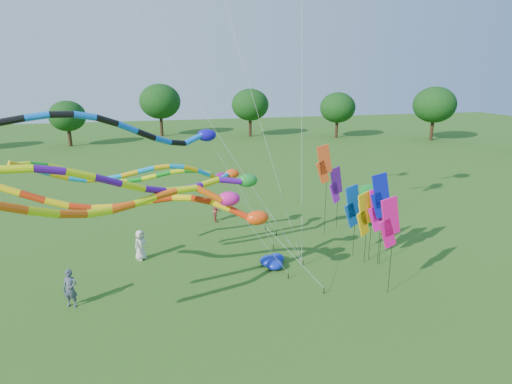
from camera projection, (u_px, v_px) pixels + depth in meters
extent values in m
plane|color=#275817|center=(279.00, 313.00, 18.70)|extent=(160.00, 160.00, 0.00)
cylinder|color=#382314|center=(431.00, 131.00, 64.56)|extent=(0.50, 0.50, 3.01)
ellipsoid|color=#103B10|center=(434.00, 105.00, 63.49)|extent=(6.35, 6.35, 5.40)
cylinder|color=#382314|center=(337.00, 127.00, 70.36)|extent=(0.50, 0.50, 2.73)
ellipsoid|color=#103B10|center=(338.00, 105.00, 69.39)|extent=(5.77, 5.77, 4.91)
cylinder|color=#382314|center=(250.00, 127.00, 68.57)|extent=(0.50, 0.50, 3.25)
ellipsoid|color=#103B10|center=(250.00, 100.00, 67.42)|extent=(6.86, 6.86, 5.84)
cylinder|color=#382314|center=(161.00, 124.00, 70.87)|extent=(0.50, 0.50, 3.52)
ellipsoid|color=#103B10|center=(159.00, 96.00, 69.62)|extent=(7.43, 7.43, 6.31)
cylinder|color=#382314|center=(67.00, 135.00, 62.39)|extent=(0.50, 0.50, 2.64)
ellipsoid|color=#103B10|center=(64.00, 111.00, 61.45)|extent=(5.58, 5.58, 4.74)
cylinder|color=black|center=(324.00, 291.00, 20.26)|extent=(0.05, 0.05, 0.30)
cylinder|color=silver|center=(292.00, 254.00, 19.56)|extent=(0.02, 0.02, 4.85)
ellipsoid|color=#F8430D|center=(257.00, 218.00, 18.90)|extent=(1.02, 0.66, 0.66)
cylinder|color=red|center=(240.00, 213.00, 18.86)|extent=(0.30, 0.30, 0.95)
cylinder|color=yellow|center=(220.00, 205.00, 18.85)|extent=(0.30, 0.30, 0.91)
cylinder|color=red|center=(201.00, 200.00, 18.84)|extent=(0.30, 0.30, 0.87)
cylinder|color=yellow|center=(182.00, 198.00, 18.81)|extent=(0.30, 0.30, 0.84)
cylinder|color=red|center=(163.00, 199.00, 18.76)|extent=(0.30, 0.30, 0.85)
cylinder|color=yellow|center=(143.00, 202.00, 18.66)|extent=(0.30, 0.30, 0.85)
cylinder|color=red|center=(123.00, 206.00, 18.50)|extent=(0.30, 0.30, 0.86)
cylinder|color=yellow|center=(102.00, 208.00, 18.26)|extent=(0.30, 0.30, 0.86)
cylinder|color=red|center=(80.00, 207.00, 17.96)|extent=(0.30, 0.30, 0.89)
cylinder|color=yellow|center=(57.00, 203.00, 17.62)|extent=(0.30, 0.30, 0.92)
cylinder|color=red|center=(33.00, 197.00, 17.27)|extent=(0.30, 0.30, 0.94)
cylinder|color=yellow|center=(8.00, 190.00, 16.96)|extent=(0.30, 0.30, 0.92)
cylinder|color=black|center=(288.00, 276.00, 21.73)|extent=(0.05, 0.05, 0.30)
cylinder|color=silver|center=(261.00, 239.00, 20.08)|extent=(0.02, 0.02, 5.78)
ellipsoid|color=#E9198E|center=(229.00, 199.00, 18.46)|extent=(1.00, 0.64, 0.64)
cylinder|color=#F6560C|center=(209.00, 194.00, 18.12)|extent=(0.29, 0.29, 1.21)
cylinder|color=#D8E90B|center=(186.00, 189.00, 17.72)|extent=(0.29, 0.29, 0.93)
cylinder|color=#F6560C|center=(166.00, 194.00, 17.20)|extent=(0.29, 0.29, 0.93)
cylinder|color=#D8E90B|center=(145.00, 200.00, 16.64)|extent=(0.29, 0.29, 0.94)
cylinder|color=#F6560C|center=(123.00, 207.00, 16.03)|extent=(0.29, 0.29, 0.94)
cylinder|color=#D8E90B|center=(99.00, 212.00, 15.35)|extent=(0.29, 0.29, 0.95)
cylinder|color=#F6560C|center=(73.00, 214.00, 14.63)|extent=(0.29, 0.29, 0.98)
cylinder|color=#D8E90B|center=(43.00, 212.00, 13.88)|extent=(0.29, 0.29, 1.01)
cylinder|color=#F6560C|center=(10.00, 208.00, 13.13)|extent=(0.29, 0.29, 1.02)
cylinder|color=black|center=(303.00, 263.00, 23.24)|extent=(0.05, 0.05, 0.30)
cylinder|color=silver|center=(278.00, 224.00, 21.48)|extent=(0.02, 0.02, 6.23)
ellipsoid|color=#188725|center=(247.00, 180.00, 19.76)|extent=(0.95, 0.61, 0.61)
cylinder|color=#4F0D94|center=(230.00, 181.00, 19.46)|extent=(0.28, 0.28, 1.06)
cylinder|color=#D9ED0C|center=(210.00, 182.00, 19.04)|extent=(0.28, 0.28, 0.96)
cylinder|color=#4F0D94|center=(193.00, 187.00, 18.40)|extent=(0.28, 0.28, 0.96)
cylinder|color=#D9ED0C|center=(175.00, 190.00, 17.70)|extent=(0.28, 0.28, 0.97)
cylinder|color=#4F0D94|center=(155.00, 190.00, 16.96)|extent=(0.28, 0.28, 1.00)
cylinder|color=#D9ED0C|center=(133.00, 186.00, 16.20)|extent=(0.28, 0.28, 1.03)
cylinder|color=#4F0D94|center=(108.00, 180.00, 15.46)|extent=(0.28, 0.28, 1.03)
cylinder|color=#D9ED0C|center=(80.00, 174.00, 14.77)|extent=(0.28, 0.28, 1.00)
cylinder|color=#4F0D94|center=(50.00, 170.00, 14.15)|extent=(0.28, 0.28, 0.97)
cylinder|color=#D9ED0C|center=(17.00, 169.00, 13.63)|extent=(0.28, 0.28, 0.95)
cylinder|color=black|center=(273.00, 247.00, 25.40)|extent=(0.05, 0.05, 0.30)
cylinder|color=silver|center=(243.00, 195.00, 23.20)|extent=(0.02, 0.02, 8.11)
ellipsoid|color=#140CAD|center=(207.00, 135.00, 21.04)|extent=(0.94, 0.61, 0.61)
cylinder|color=blue|center=(193.00, 140.00, 20.66)|extent=(0.27, 0.27, 0.89)
cylinder|color=black|center=(178.00, 143.00, 20.14)|extent=(0.27, 0.27, 0.88)
cylinder|color=blue|center=(163.00, 140.00, 19.45)|extent=(0.27, 0.27, 0.91)
cylinder|color=black|center=(146.00, 135.00, 18.76)|extent=(0.27, 0.27, 0.93)
cylinder|color=blue|center=(127.00, 128.00, 18.09)|extent=(0.27, 0.27, 0.93)
cylinder|color=black|center=(107.00, 121.00, 17.49)|extent=(0.27, 0.27, 0.89)
cylinder|color=blue|center=(85.00, 116.00, 16.96)|extent=(0.27, 0.27, 0.86)
cylinder|color=black|center=(62.00, 114.00, 16.53)|extent=(0.27, 0.27, 0.85)
cylinder|color=blue|center=(37.00, 116.00, 16.17)|extent=(0.27, 0.27, 0.86)
cylinder|color=black|center=(12.00, 120.00, 15.86)|extent=(0.27, 0.27, 0.87)
cylinder|color=black|center=(276.00, 233.00, 27.49)|extent=(0.05, 0.05, 0.30)
cylinder|color=silver|center=(256.00, 204.00, 25.84)|extent=(0.02, 0.02, 5.50)
ellipsoid|color=#EE4A0E|center=(232.00, 174.00, 24.23)|extent=(0.83, 0.53, 0.53)
cylinder|color=#0D9EE8|center=(223.00, 177.00, 23.66)|extent=(0.24, 0.24, 0.86)
cylinder|color=yellow|center=(215.00, 177.00, 22.98)|extent=(0.24, 0.24, 0.85)
cylinder|color=#0D9EE8|center=(203.00, 173.00, 22.37)|extent=(0.24, 0.24, 0.84)
cylinder|color=yellow|center=(190.00, 169.00, 21.82)|extent=(0.24, 0.24, 0.80)
cylinder|color=#0D9EE8|center=(176.00, 167.00, 21.36)|extent=(0.24, 0.24, 0.77)
cylinder|color=yellow|center=(161.00, 167.00, 20.99)|extent=(0.24, 0.24, 0.77)
cylinder|color=#0D9EE8|center=(146.00, 170.00, 20.68)|extent=(0.24, 0.24, 0.78)
cylinder|color=yellow|center=(129.00, 174.00, 20.40)|extent=(0.24, 0.24, 0.79)
cylinder|color=#0D9EE8|center=(113.00, 178.00, 20.12)|extent=(0.24, 0.24, 0.78)
cylinder|color=yellow|center=(95.00, 180.00, 19.80)|extent=(0.24, 0.24, 0.77)
cylinder|color=#0D9EE8|center=(78.00, 179.00, 19.40)|extent=(0.24, 0.24, 0.78)
cylinder|color=yellow|center=(59.00, 176.00, 18.92)|extent=(0.24, 0.24, 0.82)
cylinder|color=#0D9EE8|center=(40.00, 171.00, 18.37)|extent=(0.24, 0.24, 0.84)
cylinder|color=yellow|center=(19.00, 166.00, 17.77)|extent=(0.24, 0.24, 0.83)
cylinder|color=black|center=(266.00, 228.00, 28.35)|extent=(0.05, 0.05, 0.30)
cylinder|color=silver|center=(245.00, 203.00, 26.93)|extent=(0.02, 0.02, 5.01)
ellipsoid|color=#810B71|center=(222.00, 177.00, 25.54)|extent=(0.88, 0.56, 0.56)
cylinder|color=#159D1E|center=(213.00, 176.00, 24.87)|extent=(0.25, 0.25, 1.03)
cylinder|color=#E5FF0D|center=(203.00, 172.00, 24.18)|extent=(0.25, 0.25, 0.79)
cylinder|color=#159D1E|center=(191.00, 171.00, 23.81)|extent=(0.25, 0.25, 0.76)
cylinder|color=#E5FF0D|center=(177.00, 171.00, 23.52)|extent=(0.25, 0.25, 0.77)
cylinder|color=#159D1E|center=(163.00, 174.00, 23.29)|extent=(0.25, 0.25, 0.78)
cylinder|color=#E5FF0D|center=(149.00, 177.00, 23.08)|extent=(0.25, 0.25, 0.78)
cylinder|color=#159D1E|center=(134.00, 180.00, 22.84)|extent=(0.25, 0.25, 0.77)
cylinder|color=#E5FF0D|center=(119.00, 181.00, 22.55)|extent=(0.25, 0.25, 0.76)
cylinder|color=#159D1E|center=(104.00, 180.00, 22.18)|extent=(0.25, 0.25, 0.78)
cylinder|color=#E5FF0D|center=(89.00, 177.00, 21.72)|extent=(0.25, 0.25, 0.82)
cylinder|color=#159D1E|center=(73.00, 172.00, 21.19)|extent=(0.25, 0.25, 0.84)
cylinder|color=#E5FF0D|center=(56.00, 167.00, 20.61)|extent=(0.25, 0.25, 0.82)
cylinder|color=#159D1E|center=(39.00, 164.00, 20.01)|extent=(0.25, 0.25, 0.79)
cylinder|color=#E5FF0D|center=(21.00, 165.00, 19.43)|extent=(0.25, 0.25, 0.77)
cylinder|color=black|center=(302.00, 265.00, 22.99)|extent=(0.04, 0.04, 0.30)
cylinder|color=silver|center=(260.00, 122.00, 20.57)|extent=(0.01, 0.01, 15.79)
cylinder|color=black|center=(302.00, 265.00, 22.99)|extent=(0.04, 0.04, 0.30)
cylinder|color=silver|center=(170.00, 61.00, 19.07)|extent=(0.01, 0.01, 24.27)
cylinder|color=black|center=(302.00, 265.00, 22.99)|extent=(0.04, 0.04, 0.30)
cylinder|color=silver|center=(302.00, 118.00, 22.57)|extent=(0.01, 0.01, 15.39)
cylinder|color=black|center=(380.00, 229.00, 23.03)|extent=(0.02, 0.02, 4.00)
cube|color=#F90DA2|center=(378.00, 204.00, 22.60)|extent=(1.16, 0.11, 1.93)
cube|color=#F90DA2|center=(376.00, 219.00, 22.80)|extent=(1.01, 0.11, 1.51)
cylinder|color=black|center=(326.00, 193.00, 27.08)|extent=(0.02, 0.02, 5.54)
cube|color=#E84A1B|center=(324.00, 159.00, 26.42)|extent=(1.16, 0.19, 1.93)
cube|color=#E84A1B|center=(323.00, 172.00, 26.61)|extent=(1.01, 0.18, 1.51)
cylinder|color=black|center=(382.00, 223.00, 22.72)|extent=(0.02, 0.02, 4.82)
cube|color=#0B14A7|center=(381.00, 190.00, 22.18)|extent=(1.16, 0.13, 1.93)
cube|color=#0B14A7|center=(379.00, 205.00, 22.39)|extent=(1.01, 0.13, 1.51)
cylinder|color=black|center=(371.00, 225.00, 23.50)|extent=(0.02, 0.02, 4.03)
cube|color=green|center=(369.00, 201.00, 23.12)|extent=(1.13, 0.40, 1.93)
cube|color=green|center=(366.00, 215.00, 23.34)|extent=(0.99, 0.35, 1.51)
cylinder|color=black|center=(392.00, 249.00, 19.78)|extent=(0.02, 0.02, 4.47)
cube|color=#F20D7C|center=(391.00, 217.00, 19.26)|extent=(1.16, 0.19, 1.93)
cube|color=#F20D7C|center=(388.00, 233.00, 19.46)|extent=(1.01, 0.18, 1.51)
cylinder|color=black|center=(338.00, 200.00, 28.36)|extent=(0.02, 0.02, 3.91)
cube|color=#A91AC9|center=(336.00, 181.00, 27.87)|extent=(1.12, 0.45, 1.93)
cube|color=#A91AC9|center=(335.00, 193.00, 28.05)|extent=(0.98, 0.40, 1.51)
cylinder|color=black|center=(366.00, 231.00, 23.08)|extent=(0.02, 0.02, 3.77)
cube|color=#FBB80D|center=(365.00, 209.00, 22.62)|extent=(1.12, 0.45, 1.93)
cube|color=#FBB80D|center=(363.00, 223.00, 22.79)|extent=(0.98, 0.40, 1.51)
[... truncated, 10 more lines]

